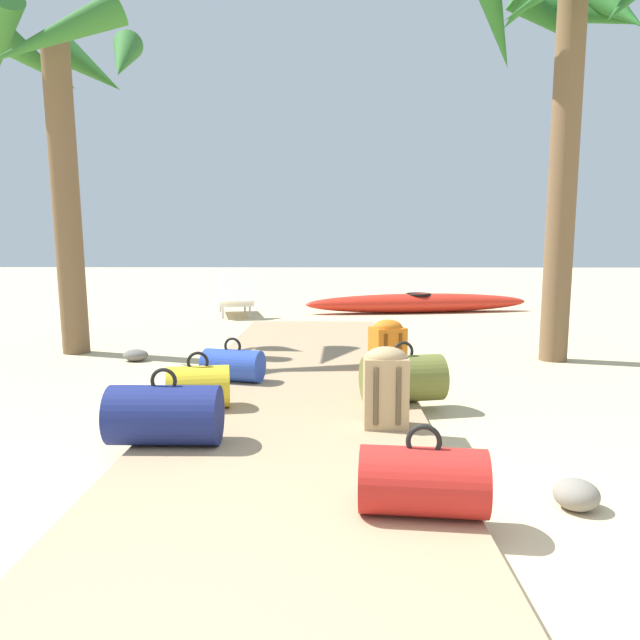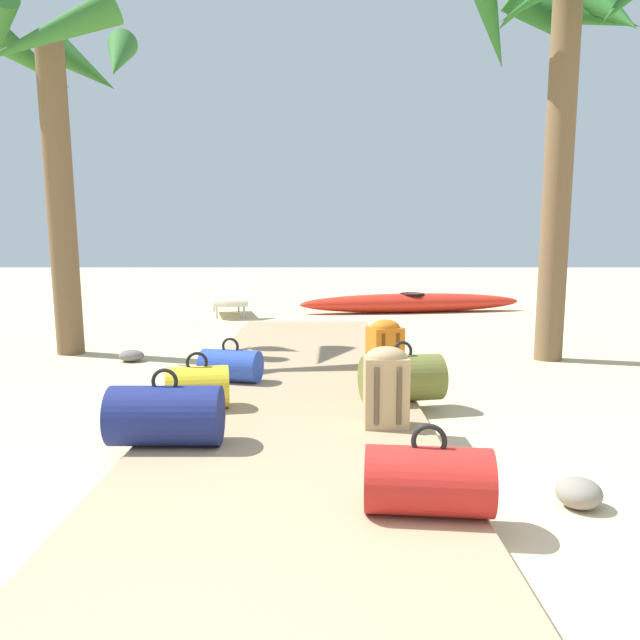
# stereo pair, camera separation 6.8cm
# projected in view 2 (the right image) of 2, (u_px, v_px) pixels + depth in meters

# --- Properties ---
(ground_plane) EXTENTS (60.00, 60.00, 0.00)m
(ground_plane) POSITION_uv_depth(u_px,v_px,m) (299.00, 404.00, 5.16)
(ground_plane) COLOR #D1BA8C
(boardwalk) EXTENTS (1.91, 8.21, 0.08)m
(boardwalk) POSITION_uv_depth(u_px,v_px,m) (302.00, 378.00, 5.97)
(boardwalk) COLOR tan
(boardwalk) RESTS_ON ground
(duffel_bag_olive) EXTENTS (0.69, 0.49, 0.48)m
(duffel_bag_olive) POSITION_uv_depth(u_px,v_px,m) (405.00, 378.00, 4.92)
(duffel_bag_olive) COLOR olive
(duffel_bag_olive) RESTS_ON boardwalk
(duffel_bag_yellow) EXTENTS (0.51, 0.40, 0.43)m
(duffel_bag_yellow) POSITION_uv_depth(u_px,v_px,m) (200.00, 387.00, 4.70)
(duffel_bag_yellow) COLOR gold
(duffel_bag_yellow) RESTS_ON boardwalk
(backpack_orange) EXTENTS (0.37, 0.34, 0.52)m
(backpack_orange) POSITION_uv_depth(u_px,v_px,m) (388.00, 345.00, 5.99)
(backpack_orange) COLOR orange
(backpack_orange) RESTS_ON boardwalk
(backpack_tan) EXTENTS (0.30, 0.24, 0.55)m
(backpack_tan) POSITION_uv_depth(u_px,v_px,m) (389.00, 385.00, 4.22)
(backpack_tan) COLOR tan
(backpack_tan) RESTS_ON boardwalk
(duffel_bag_blue) EXTENTS (0.59, 0.42, 0.40)m
(duffel_bag_blue) POSITION_uv_depth(u_px,v_px,m) (234.00, 365.00, 5.64)
(duffel_bag_blue) COLOR #2847B7
(duffel_bag_blue) RESTS_ON boardwalk
(duffel_bag_red) EXTENTS (0.61, 0.37, 0.43)m
(duffel_bag_red) POSITION_uv_depth(u_px,v_px,m) (431.00, 480.00, 2.86)
(duffel_bag_red) COLOR red
(duffel_bag_red) RESTS_ON boardwalk
(duffel_bag_navy) EXTENTS (0.68, 0.37, 0.48)m
(duffel_bag_navy) POSITION_uv_depth(u_px,v_px,m) (169.00, 415.00, 3.85)
(duffel_bag_navy) COLOR navy
(duffel_bag_navy) RESTS_ON boardwalk
(palm_tree_far_right) EXTENTS (2.37, 2.34, 4.42)m
(palm_tree_far_right) POSITION_uv_depth(u_px,v_px,m) (568.00, 47.00, 6.64)
(palm_tree_far_right) COLOR brown
(palm_tree_far_right) RESTS_ON ground
(palm_tree_near_left) EXTENTS (2.03, 1.96, 3.94)m
(palm_tree_near_left) POSITION_uv_depth(u_px,v_px,m) (62.00, 100.00, 7.05)
(palm_tree_near_left) COLOR brown
(palm_tree_near_left) RESTS_ON ground
(lounge_chair) EXTENTS (0.91, 1.63, 0.79)m
(lounge_chair) POSITION_uv_depth(u_px,v_px,m) (231.00, 298.00, 11.42)
(lounge_chair) COLOR white
(lounge_chair) RESTS_ON ground
(kayak) EXTENTS (4.41, 1.35, 0.37)m
(kayak) POSITION_uv_depth(u_px,v_px,m) (415.00, 303.00, 12.04)
(kayak) COLOR red
(kayak) RESTS_ON ground
(rock_left_mid) EXTENTS (0.28, 0.24, 0.13)m
(rock_left_mid) POSITION_uv_depth(u_px,v_px,m) (134.00, 356.00, 7.04)
(rock_left_mid) COLOR slate
(rock_left_mid) RESTS_ON ground
(rock_right_near) EXTENTS (0.23, 0.23, 0.15)m
(rock_right_near) POSITION_uv_depth(u_px,v_px,m) (582.00, 493.00, 3.12)
(rock_right_near) COLOR gray
(rock_right_near) RESTS_ON ground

